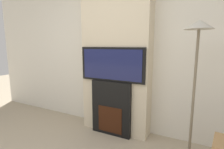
{
  "coord_description": "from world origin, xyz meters",
  "views": [
    {
      "loc": [
        1.19,
        -0.59,
        1.39
      ],
      "look_at": [
        0.0,
        1.72,
        0.95
      ],
      "focal_mm": 28.0,
      "sensor_mm": 36.0,
      "label": 1
    }
  ],
  "objects": [
    {
      "name": "television",
      "position": [
        0.0,
        1.71,
        1.1
      ],
      "size": [
        1.04,
        0.07,
        0.51
      ],
      "color": "black",
      "rests_on": "fireplace"
    },
    {
      "name": "wall_back",
      "position": [
        0.0,
        2.03,
        1.35
      ],
      "size": [
        6.0,
        0.06,
        2.7
      ],
      "color": "silver",
      "rests_on": "ground_plane"
    },
    {
      "name": "floor_lamp",
      "position": [
        1.14,
        1.54,
        1.25
      ],
      "size": [
        0.31,
        0.31,
        1.66
      ],
      "color": "#726651",
      "rests_on": "ground_plane"
    },
    {
      "name": "chimney_breast",
      "position": [
        0.0,
        1.86,
        1.35
      ],
      "size": [
        1.09,
        0.28,
        2.7
      ],
      "color": "beige",
      "rests_on": "ground_plane"
    },
    {
      "name": "fireplace",
      "position": [
        0.0,
        1.72,
        0.42
      ],
      "size": [
        0.64,
        0.15,
        0.85
      ],
      "color": "black",
      "rests_on": "ground_plane"
    }
  ]
}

